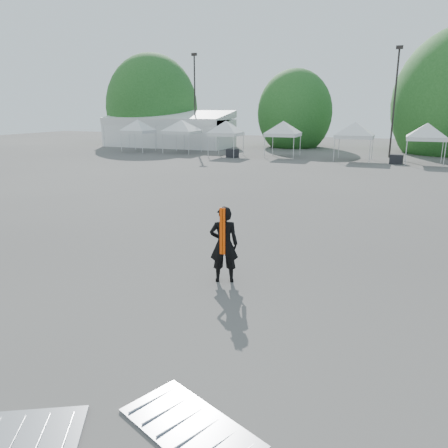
% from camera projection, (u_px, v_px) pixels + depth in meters
% --- Properties ---
extents(ground, '(120.00, 120.00, 0.00)m').
position_uv_depth(ground, '(244.00, 261.00, 13.20)').
color(ground, '#474442').
rests_on(ground, ground).
extents(marquee, '(15.00, 6.25, 4.23)m').
position_uv_depth(marquee, '(169.00, 130.00, 52.04)').
color(marquee, white).
rests_on(marquee, ground).
extents(light_pole_west, '(0.60, 0.25, 10.30)m').
position_uv_depth(light_pole_west, '(195.00, 96.00, 48.71)').
color(light_pole_west, black).
rests_on(light_pole_west, ground).
extents(light_pole_east, '(0.60, 0.25, 9.80)m').
position_uv_depth(light_pole_east, '(395.00, 96.00, 39.34)').
color(light_pole_east, black).
rests_on(light_pole_east, ground).
extents(tree_far_w, '(4.80, 4.80, 7.30)m').
position_uv_depth(tree_far_w, '(152.00, 108.00, 55.52)').
color(tree_far_w, '#382314').
rests_on(tree_far_w, ground).
extents(tree_mid_w, '(4.16, 4.16, 6.33)m').
position_uv_depth(tree_mid_w, '(295.00, 113.00, 50.91)').
color(tree_mid_w, '#382314').
rests_on(tree_mid_w, ground).
extents(tent_a, '(3.91, 3.91, 3.88)m').
position_uv_depth(tent_a, '(138.00, 122.00, 45.60)').
color(tent_a, silver).
rests_on(tent_a, ground).
extents(tent_b, '(4.46, 4.46, 3.88)m').
position_uv_depth(tent_b, '(182.00, 122.00, 44.54)').
color(tent_b, silver).
rests_on(tent_b, ground).
extents(tent_c, '(3.95, 3.95, 3.88)m').
position_uv_depth(tent_c, '(226.00, 124.00, 41.25)').
color(tent_c, silver).
rests_on(tent_c, ground).
extents(tent_d, '(4.14, 4.14, 3.88)m').
position_uv_depth(tent_d, '(283.00, 124.00, 40.46)').
color(tent_d, silver).
rests_on(tent_d, ground).
extents(tent_e, '(4.44, 4.44, 3.88)m').
position_uv_depth(tent_e, '(355.00, 125.00, 37.75)').
color(tent_e, silver).
rests_on(tent_e, ground).
extents(tent_f, '(4.25, 4.25, 3.88)m').
position_uv_depth(tent_f, '(428.00, 126.00, 35.31)').
color(tent_f, silver).
rests_on(tent_f, ground).
extents(man, '(0.88, 0.74, 2.05)m').
position_uv_depth(man, '(224.00, 244.00, 11.42)').
color(man, black).
rests_on(man, ground).
extents(barrier_left, '(2.38, 1.96, 0.07)m').
position_uv_depth(barrier_left, '(4.00, 437.00, 6.10)').
color(barrier_left, '#A8ABB0').
rests_on(barrier_left, ground).
extents(barrier_mid, '(2.35, 1.80, 0.07)m').
position_uv_depth(barrier_mid, '(190.00, 428.00, 6.27)').
color(barrier_mid, '#A8ABB0').
rests_on(barrier_mid, ground).
extents(crate_west, '(1.11, 0.93, 0.77)m').
position_uv_depth(crate_west, '(232.00, 153.00, 40.80)').
color(crate_west, black).
rests_on(crate_west, ground).
extents(crate_mid, '(1.07, 0.88, 0.78)m').
position_uv_depth(crate_mid, '(396.00, 159.00, 36.07)').
color(crate_mid, black).
rests_on(crate_mid, ground).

